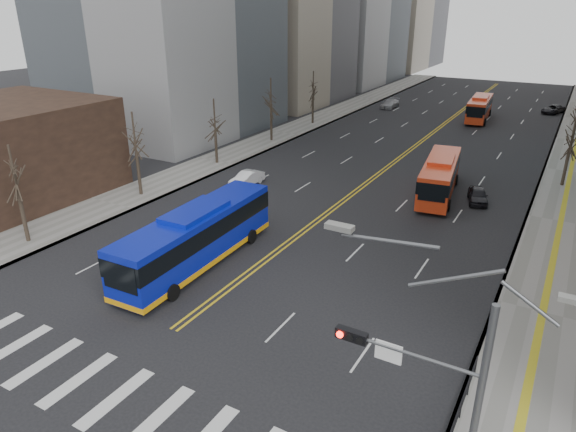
# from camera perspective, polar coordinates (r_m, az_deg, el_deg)

# --- Properties ---
(ground) EXTENTS (220.00, 220.00, 0.00)m
(ground) POSITION_cam_1_polar(r_m,az_deg,el_deg) (25.28, -20.47, -17.51)
(ground) COLOR black
(sidewalk_left) EXTENTS (5.00, 130.00, 0.15)m
(sidewalk_left) POSITION_cam_1_polar(r_m,az_deg,el_deg) (67.03, -0.41, 9.18)
(sidewalk_left) COLOR slate
(sidewalk_left) RESTS_ON ground
(crosswalk) EXTENTS (26.70, 4.00, 0.01)m
(crosswalk) POSITION_cam_1_polar(r_m,az_deg,el_deg) (25.28, -20.48, -17.50)
(crosswalk) COLOR silver
(crosswalk) RESTS_ON ground
(centerline) EXTENTS (0.55, 100.00, 0.01)m
(centerline) POSITION_cam_1_polar(r_m,az_deg,el_deg) (70.11, 15.76, 8.88)
(centerline) COLOR gold
(centerline) RESTS_ON ground
(signal_mast) EXTENTS (5.37, 0.37, 9.39)m
(signal_mast) POSITION_cam_1_polar(r_m,az_deg,el_deg) (17.41, 15.74, -16.99)
(signal_mast) COLOR slate
(signal_mast) RESTS_ON ground
(pedestrian_railing) EXTENTS (0.06, 6.06, 1.02)m
(pedestrian_railing) POSITION_cam_1_polar(r_m,az_deg,el_deg) (22.97, 18.72, -19.23)
(pedestrian_railing) COLOR black
(pedestrian_railing) RESTS_ON sidewalk_right
(street_trees) EXTENTS (35.20, 47.20, 7.60)m
(street_trees) POSITION_cam_1_polar(r_m,az_deg,el_deg) (52.67, 2.71, 10.77)
(street_trees) COLOR black
(street_trees) RESTS_ON ground
(blue_bus) EXTENTS (3.37, 13.40, 3.84)m
(blue_bus) POSITION_cam_1_polar(r_m,az_deg,el_deg) (33.11, -10.09, -2.15)
(blue_bus) COLOR #0B1AAF
(blue_bus) RESTS_ON ground
(red_bus_near) EXTENTS (4.01, 11.09, 3.45)m
(red_bus_near) POSITION_cam_1_polar(r_m,az_deg,el_deg) (46.44, 16.51, 4.44)
(red_bus_near) COLOR red
(red_bus_near) RESTS_ON ground
(red_bus_far) EXTENTS (3.32, 10.92, 3.43)m
(red_bus_far) POSITION_cam_1_polar(r_m,az_deg,el_deg) (79.72, 20.52, 11.30)
(red_bus_far) COLOR red
(red_bus_far) RESTS_ON ground
(car_white) EXTENTS (1.74, 4.01, 1.28)m
(car_white) POSITION_cam_1_polar(r_m,az_deg,el_deg) (47.67, -4.61, 4.16)
(car_white) COLOR white
(car_white) RESTS_ON ground
(car_dark_mid) EXTENTS (2.40, 3.92, 1.25)m
(car_dark_mid) POSITION_cam_1_polar(r_m,az_deg,el_deg) (46.30, 20.33, 2.18)
(car_dark_mid) COLOR black
(car_dark_mid) RESTS_ON ground
(car_silver) EXTENTS (1.95, 4.69, 1.35)m
(car_silver) POSITION_cam_1_polar(r_m,az_deg,el_deg) (85.74, 11.27, 12.15)
(car_silver) COLOR #A4A4A9
(car_silver) RESTS_ON ground
(car_dark_far) EXTENTS (3.50, 4.94, 1.25)m
(car_dark_far) POSITION_cam_1_polar(r_m,az_deg,el_deg) (89.53, 27.37, 10.50)
(car_dark_far) COLOR black
(car_dark_far) RESTS_ON ground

